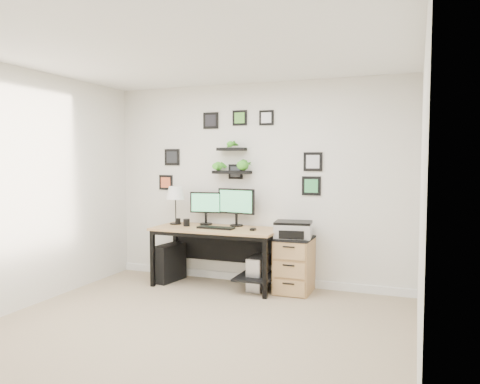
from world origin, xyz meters
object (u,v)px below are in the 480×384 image
at_px(table_lamp, 175,194).
at_px(file_cabinet, 294,265).
at_px(desk, 220,237).
at_px(monitor_left, 206,206).
at_px(monitor_right, 236,204).
at_px(mug, 187,222).
at_px(printer, 293,230).
at_px(pc_tower_grey, 258,273).
at_px(pc_tower_black, 169,263).

height_order(table_lamp, file_cabinet, table_lamp).
bearing_deg(desk, monitor_left, 145.28).
relative_size(monitor_right, mug, 5.50).
distance_m(mug, printer, 1.41).
bearing_deg(file_cabinet, pc_tower_grey, -175.38).
relative_size(pc_tower_grey, printer, 0.89).
height_order(monitor_right, pc_tower_grey, monitor_right).
bearing_deg(monitor_left, pc_tower_black, -154.12).
distance_m(table_lamp, pc_tower_black, 0.92).
bearing_deg(desk, table_lamp, 172.47).
bearing_deg(pc_tower_grey, table_lamp, 176.73).
bearing_deg(desk, printer, 2.53).
xyz_separation_m(desk, file_cabinet, (0.96, 0.06, -0.29)).
relative_size(monitor_left, file_cabinet, 0.65).
xyz_separation_m(monitor_right, pc_tower_black, (-0.88, -0.22, -0.80)).
xyz_separation_m(mug, file_cabinet, (1.42, 0.09, -0.46)).
distance_m(monitor_right, pc_tower_black, 1.21).
bearing_deg(monitor_right, table_lamp, -172.20).
bearing_deg(file_cabinet, printer, -124.47).
distance_m(monitor_left, mug, 0.35).
height_order(monitor_right, mug, monitor_right).
relative_size(monitor_left, mug, 4.54).
bearing_deg(printer, pc_tower_grey, -177.37).
distance_m(mug, pc_tower_black, 0.62).
distance_m(monitor_left, pc_tower_black, 0.91).
distance_m(desk, pc_tower_black, 0.82).
distance_m(desk, monitor_right, 0.48).
relative_size(desk, file_cabinet, 2.39).
height_order(monitor_left, pc_tower_black, monitor_left).
height_order(mug, printer, printer).
xyz_separation_m(desk, monitor_left, (-0.29, 0.20, 0.38)).
relative_size(desk, pc_tower_black, 3.30).
relative_size(mug, pc_tower_grey, 0.23).
bearing_deg(pc_tower_black, mug, 6.79).
height_order(table_lamp, mug, table_lamp).
xyz_separation_m(desk, monitor_right, (0.15, 0.20, 0.41)).
relative_size(monitor_right, printer, 1.11).
xyz_separation_m(monitor_left, printer, (1.24, -0.16, -0.23)).
height_order(pc_tower_black, file_cabinet, file_cabinet).
bearing_deg(pc_tower_black, monitor_left, 35.05).
xyz_separation_m(desk, mug, (-0.46, -0.03, 0.17)).
xyz_separation_m(monitor_right, pc_tower_grey, (0.37, -0.18, -0.84)).
bearing_deg(mug, file_cabinet, 3.46).
relative_size(monitor_left, pc_tower_black, 0.90).
distance_m(monitor_left, printer, 1.27).
relative_size(monitor_right, pc_tower_black, 1.09).
height_order(monitor_left, file_cabinet, monitor_left).
relative_size(monitor_left, pc_tower_grey, 1.03).
distance_m(monitor_right, file_cabinet, 1.09).
xyz_separation_m(pc_tower_black, printer, (1.68, 0.06, 0.53)).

